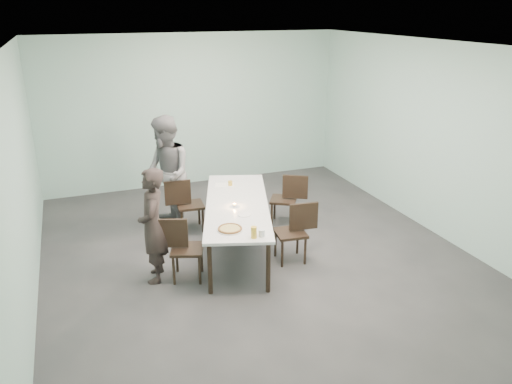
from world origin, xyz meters
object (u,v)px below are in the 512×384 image
object	(u,v)px
chair_near_right	(296,228)
pizza	(230,229)
chair_far_right	(288,196)
beer_glass	(254,232)
chair_near_left	(181,245)
amber_tumbler	(230,183)
diner_far	(166,174)
table	(237,207)
tealight	(235,205)
side_plate	(244,215)
water_tumbler	(262,233)
chair_far_left	(185,202)
diner_near	(153,226)

from	to	relation	value
chair_near_right	pizza	size ratio (longest dim) A/B	2.56
chair_far_right	beer_glass	bearing A→B (deg)	84.78
chair_near_left	amber_tumbler	size ratio (longest dim) A/B	10.88
diner_far	table	bearing A→B (deg)	30.85
tealight	chair_far_right	bearing A→B (deg)	31.14
chair_near_right	pizza	distance (m)	1.13
pizza	side_plate	distance (m)	0.53
side_plate	water_tumbler	bearing A→B (deg)	-91.57
tealight	amber_tumbler	xyz separation A→B (m)	(0.22, 0.88, 0.02)
chair_far_left	side_plate	size ratio (longest dim) A/B	4.83
diner_near	amber_tumbler	size ratio (longest dim) A/B	19.49
chair_near_left	beer_glass	xyz separation A→B (m)	(0.80, -0.63, 0.32)
beer_glass	chair_far_left	bearing A→B (deg)	100.41
diner_near	beer_glass	world-z (taller)	diner_near
chair_far_left	table	bearing A→B (deg)	-55.43
chair_near_left	chair_near_right	bearing A→B (deg)	16.91
diner_near	side_plate	bearing A→B (deg)	102.68
diner_near	side_plate	distance (m)	1.26
diner_far	pizza	xyz separation A→B (m)	(0.42, -2.00, -0.17)
pizza	amber_tumbler	xyz separation A→B (m)	(0.53, 1.62, 0.02)
diner_far	tealight	world-z (taller)	diner_far
table	chair_near_left	size ratio (longest dim) A/B	3.16
table	amber_tumbler	size ratio (longest dim) A/B	34.38
chair_far_left	beer_glass	world-z (taller)	beer_glass
water_tumbler	table	bearing A→B (deg)	86.75
chair_far_left	tealight	size ratio (longest dim) A/B	15.54
beer_glass	diner_near	bearing A→B (deg)	146.33
chair_far_right	chair_near_right	bearing A→B (deg)	101.22
water_tumbler	chair_far_right	bearing A→B (deg)	56.44
pizza	beer_glass	xyz separation A→B (m)	(0.21, -0.32, 0.06)
diner_far	tealight	bearing A→B (deg)	25.91
pizza	water_tumbler	distance (m)	0.45
table	amber_tumbler	distance (m)	0.79
chair_far_left	pizza	bearing A→B (deg)	-80.22
chair_far_right	diner_far	xyz separation A→B (m)	(-1.91, 0.55, 0.44)
table	diner_near	distance (m)	1.37
chair_near_left	chair_far_right	bearing A→B (deg)	47.77
chair_far_left	amber_tumbler	xyz separation A→B (m)	(0.71, -0.19, 0.29)
chair_far_left	chair_far_right	world-z (taller)	same
amber_tumbler	tealight	bearing A→B (deg)	-103.94
chair_near_right	diner_near	size ratio (longest dim) A/B	0.56
chair_near_right	chair_far_right	distance (m)	1.27
chair_near_left	diner_near	world-z (taller)	diner_near
table	chair_far_left	bearing A→B (deg)	120.55
chair_near_right	beer_glass	size ratio (longest dim) A/B	5.80
table	pizza	bearing A→B (deg)	-114.28
chair_near_right	side_plate	distance (m)	0.79
diner_far	water_tumbler	size ratio (longest dim) A/B	20.86
diner_far	side_plate	size ratio (longest dim) A/B	10.43
diner_far	water_tumbler	xyz separation A→B (m)	(0.74, -2.31, -0.14)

